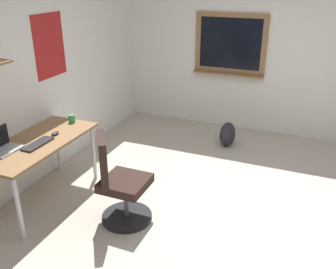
# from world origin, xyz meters

# --- Properties ---
(ground_plane) EXTENTS (5.20, 5.20, 0.00)m
(ground_plane) POSITION_xyz_m (0.00, 0.00, 0.00)
(ground_plane) COLOR #ADA393
(ground_plane) RESTS_ON ground
(wall_back) EXTENTS (5.00, 0.30, 2.60)m
(wall_back) POSITION_xyz_m (-0.01, 2.45, 1.30)
(wall_back) COLOR silver
(wall_back) RESTS_ON ground
(wall_right) EXTENTS (0.22, 5.00, 2.60)m
(wall_right) POSITION_xyz_m (2.45, 0.03, 1.30)
(wall_right) COLOR silver
(wall_right) RESTS_ON ground
(desk) EXTENTS (1.38, 0.65, 0.72)m
(desk) POSITION_xyz_m (-0.53, 2.04, 0.65)
(desk) COLOR olive
(desk) RESTS_ON ground
(office_chair) EXTENTS (0.56, 0.57, 0.95)m
(office_chair) POSITION_xyz_m (-0.53, 1.07, 0.41)
(office_chair) COLOR black
(office_chair) RESTS_ON ground
(laptop) EXTENTS (0.31, 0.21, 0.23)m
(laptop) POSITION_xyz_m (-0.84, 2.20, 0.78)
(laptop) COLOR #ADAFB5
(laptop) RESTS_ON desk
(keyboard) EXTENTS (0.37, 0.13, 0.02)m
(keyboard) POSITION_xyz_m (-0.60, 1.96, 0.73)
(keyboard) COLOR black
(keyboard) RESTS_ON desk
(computer_mouse) EXTENTS (0.10, 0.06, 0.03)m
(computer_mouse) POSITION_xyz_m (-0.32, 1.96, 0.74)
(computer_mouse) COLOR #262628
(computer_mouse) RESTS_ON desk
(coffee_mug) EXTENTS (0.08, 0.08, 0.09)m
(coffee_mug) POSITION_xyz_m (0.06, 2.01, 0.77)
(coffee_mug) COLOR #338C4C
(coffee_mug) RESTS_ON desk
(backpack) EXTENTS (0.32, 0.22, 0.36)m
(backpack) POSITION_xyz_m (1.64, 0.50, 0.18)
(backpack) COLOR #232328
(backpack) RESTS_ON ground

